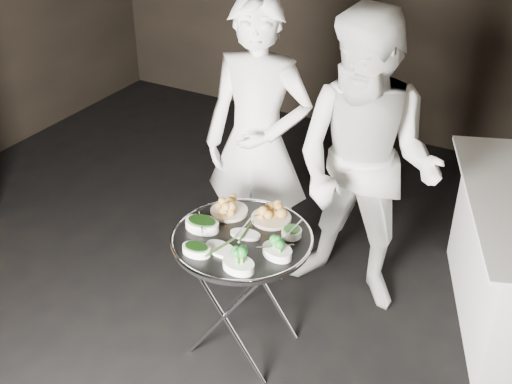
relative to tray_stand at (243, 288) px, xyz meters
The scene contains 14 objects.
tray_stand is the anchor object (origin of this frame).
serving_tray 0.33m from the tray_stand, 116.57° to the left, with size 0.74×0.74×0.04m.
potato_plate_a 0.45m from the tray_stand, 136.93° to the left, with size 0.21×0.21×0.08m.
potato_plate_b 0.44m from the tray_stand, 75.01° to the left, with size 0.22×0.22×0.08m.
greens_bowl 0.45m from the tray_stand, 31.21° to the left, with size 0.11×0.11×0.06m.
asparagus_plate_a 0.36m from the tray_stand, 60.20° to the left, with size 0.18×0.12×0.03m.
asparagus_plate_b 0.39m from the tray_stand, 100.51° to the right, with size 0.21×0.14×0.04m.
spinach_bowl_a 0.44m from the tray_stand, 169.74° to the right, with size 0.20×0.13×0.08m.
spinach_bowl_b 0.46m from the tray_stand, 118.22° to the right, with size 0.16×0.11×0.06m.
broccoli_bowl_a 0.44m from the tray_stand, 12.46° to the right, with size 0.19×0.16×0.07m.
broccoli_bowl_b 0.46m from the tray_stand, 63.27° to the right, with size 0.18×0.14×0.07m.
serving_utensils 0.40m from the tray_stand, 76.29° to the left, with size 0.58×0.42×0.01m.
waiter_left 0.90m from the tray_stand, 112.71° to the left, with size 0.67×0.44×1.82m, color silver.
waiter_right 0.97m from the tray_stand, 62.61° to the left, with size 0.89×0.69×1.82m, color silver.
Camera 1 is at (1.50, -1.86, 2.67)m, focal length 45.00 mm.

